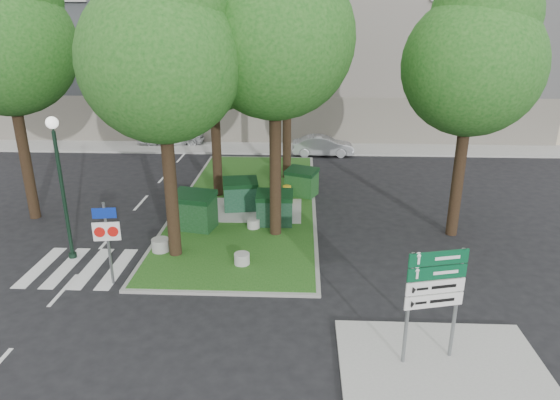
# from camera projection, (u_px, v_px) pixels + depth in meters

# --- Properties ---
(ground) EXTENTS (120.00, 120.00, 0.00)m
(ground) POSITION_uv_depth(u_px,v_px,m) (204.00, 293.00, 15.61)
(ground) COLOR black
(ground) RESTS_ON ground
(median_island) EXTENTS (6.00, 16.00, 0.12)m
(median_island) POSITION_uv_depth(u_px,v_px,m) (247.00, 203.00, 23.08)
(median_island) COLOR #1A4E16
(median_island) RESTS_ON ground
(median_kerb) EXTENTS (6.30, 16.30, 0.10)m
(median_kerb) POSITION_uv_depth(u_px,v_px,m) (247.00, 203.00, 23.09)
(median_kerb) COLOR gray
(median_kerb) RESTS_ON ground
(sidewalk_corner) EXTENTS (5.00, 4.00, 0.12)m
(sidewalk_corner) POSITION_uv_depth(u_px,v_px,m) (444.00, 372.00, 12.03)
(sidewalk_corner) COLOR #999993
(sidewalk_corner) RESTS_ON ground
(building_sidewalk) EXTENTS (42.00, 3.00, 0.12)m
(building_sidewalk) POSITION_uv_depth(u_px,v_px,m) (257.00, 148.00, 32.97)
(building_sidewalk) COLOR #999993
(building_sidewalk) RESTS_ON ground
(zebra_crossing) EXTENTS (5.00, 3.00, 0.01)m
(zebra_crossing) POSITION_uv_depth(u_px,v_px,m) (105.00, 268.00, 17.18)
(zebra_crossing) COLOR silver
(zebra_crossing) RESTS_ON ground
(apartment_building) EXTENTS (41.00, 12.00, 16.00)m
(apartment_building) POSITION_uv_depth(u_px,v_px,m) (264.00, 21.00, 37.30)
(apartment_building) COLOR tan
(apartment_building) RESTS_ON ground
(tree_median_near_left) EXTENTS (5.20, 5.20, 10.53)m
(tree_median_near_left) POSITION_uv_depth(u_px,v_px,m) (163.00, 45.00, 15.58)
(tree_median_near_left) COLOR black
(tree_median_near_left) RESTS_ON ground
(tree_median_near_right) EXTENTS (5.60, 5.60, 11.46)m
(tree_median_near_right) POSITION_uv_depth(u_px,v_px,m) (278.00, 22.00, 17.08)
(tree_median_near_right) COLOR black
(tree_median_near_right) RESTS_ON ground
(tree_median_mid) EXTENTS (4.80, 4.80, 9.99)m
(tree_median_mid) POSITION_uv_depth(u_px,v_px,m) (214.00, 46.00, 21.78)
(tree_median_mid) COLOR black
(tree_median_mid) RESTS_ON ground
(tree_median_far) EXTENTS (5.80, 5.80, 11.93)m
(tree_median_far) POSITION_uv_depth(u_px,v_px,m) (289.00, 14.00, 24.01)
(tree_median_far) COLOR black
(tree_median_far) RESTS_ON ground
(tree_street_left) EXTENTS (5.40, 5.40, 11.00)m
(tree_street_left) POSITION_uv_depth(u_px,v_px,m) (5.00, 31.00, 19.05)
(tree_street_left) COLOR black
(tree_street_left) RESTS_ON ground
(tree_street_right) EXTENTS (5.00, 5.00, 10.06)m
(tree_street_right) POSITION_uv_depth(u_px,v_px,m) (476.00, 52.00, 17.60)
(tree_street_right) COLOR black
(tree_street_right) RESTS_ON ground
(dumpster_a) EXTENTS (1.86, 1.49, 1.53)m
(dumpster_a) POSITION_uv_depth(u_px,v_px,m) (194.00, 211.00, 19.98)
(dumpster_a) COLOR black
(dumpster_a) RESTS_ON median_island
(dumpster_b) EXTENTS (1.67, 1.30, 1.41)m
(dumpster_b) POSITION_uv_depth(u_px,v_px,m) (241.00, 194.00, 22.02)
(dumpster_b) COLOR #123D26
(dumpster_b) RESTS_ON median_island
(dumpster_c) EXTENTS (1.51, 1.06, 1.39)m
(dumpster_c) POSITION_uv_depth(u_px,v_px,m) (275.00, 208.00, 20.43)
(dumpster_c) COLOR black
(dumpster_c) RESTS_ON median_island
(dumpster_d) EXTENTS (1.72, 1.51, 1.34)m
(dumpster_d) POSITION_uv_depth(u_px,v_px,m) (302.00, 182.00, 23.81)
(dumpster_d) COLOR #154417
(dumpster_d) RESTS_ON median_island
(bollard_left) EXTENTS (0.64, 0.64, 0.46)m
(bollard_left) POSITION_uv_depth(u_px,v_px,m) (161.00, 245.00, 18.13)
(bollard_left) COLOR gray
(bollard_left) RESTS_ON median_island
(bollard_right) EXTENTS (0.54, 0.54, 0.38)m
(bollard_right) POSITION_uv_depth(u_px,v_px,m) (242.00, 259.00, 17.17)
(bollard_right) COLOR #9FA09B
(bollard_right) RESTS_ON median_island
(bollard_mid) EXTENTS (0.51, 0.51, 0.36)m
(bollard_mid) POSITION_uv_depth(u_px,v_px,m) (253.00, 223.00, 20.16)
(bollard_mid) COLOR #A5A5A0
(bollard_mid) RESTS_ON median_island
(litter_bin) EXTENTS (0.38, 0.38, 0.67)m
(litter_bin) POSITION_uv_depth(u_px,v_px,m) (287.00, 193.00, 23.29)
(litter_bin) COLOR gold
(litter_bin) RESTS_ON median_island
(street_lamp) EXTENTS (0.41, 0.41, 5.10)m
(street_lamp) POSITION_uv_depth(u_px,v_px,m) (60.00, 172.00, 16.86)
(street_lamp) COLOR black
(street_lamp) RESTS_ON ground
(traffic_sign_pole) EXTENTS (0.84, 0.17, 2.80)m
(traffic_sign_pole) POSITION_uv_depth(u_px,v_px,m) (107.00, 233.00, 15.59)
(traffic_sign_pole) COLOR slate
(traffic_sign_pole) RESTS_ON ground
(directional_sign) EXTENTS (1.45, 0.40, 2.96)m
(directional_sign) POSITION_uv_depth(u_px,v_px,m) (434.00, 289.00, 11.76)
(directional_sign) COLOR slate
(directional_sign) RESTS_ON sidewalk_corner
(car_white) EXTENTS (4.59, 2.19, 1.51)m
(car_white) POSITION_uv_depth(u_px,v_px,m) (171.00, 134.00, 33.92)
(car_white) COLOR white
(car_white) RESTS_ON ground
(car_silver) EXTENTS (3.85, 1.41, 1.26)m
(car_silver) POSITION_uv_depth(u_px,v_px,m) (323.00, 146.00, 31.21)
(car_silver) COLOR #A1A3A9
(car_silver) RESTS_ON ground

